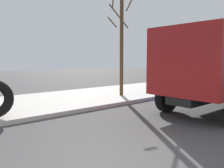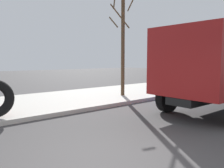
{
  "view_description": "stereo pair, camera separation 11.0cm",
  "coord_description": "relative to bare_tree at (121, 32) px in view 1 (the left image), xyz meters",
  "views": [
    {
      "loc": [
        -2.51,
        -3.12,
        1.95
      ],
      "look_at": [
        2.33,
        2.42,
        1.18
      ],
      "focal_mm": 37.06,
      "sensor_mm": 36.0,
      "label": 1
    },
    {
      "loc": [
        -2.43,
        -3.2,
        1.95
      ],
      "look_at": [
        2.33,
        2.42,
        1.18
      ],
      "focal_mm": 37.06,
      "sensor_mm": 36.0,
      "label": 2
    }
  ],
  "objects": [
    {
      "name": "bare_tree",
      "position": [
        0.0,
        0.0,
        0.0
      ],
      "size": [
        1.35,
        1.36,
        6.41
      ],
      "color": "#4C3823",
      "rests_on": "sidewalk_curb"
    },
    {
      "name": "ground_plane",
      "position": [
        -5.57,
        -5.43,
        -3.33
      ],
      "size": [
        80.0,
        80.0,
        0.0
      ],
      "primitive_type": "plane",
      "color": "#423F3F"
    }
  ]
}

